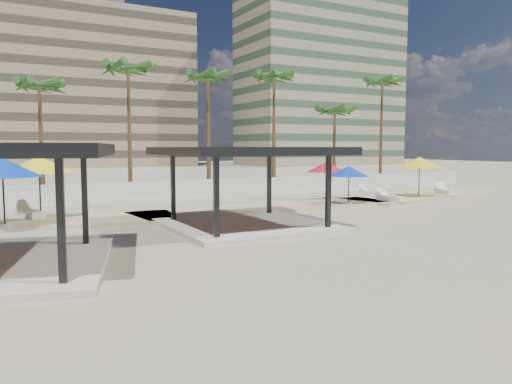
% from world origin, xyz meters
% --- Properties ---
extents(ground, '(200.00, 200.00, 0.00)m').
position_xyz_m(ground, '(0.00, 0.00, 0.00)').
color(ground, tan).
rests_on(ground, ground).
extents(promenade, '(44.45, 7.97, 0.24)m').
position_xyz_m(promenade, '(2.00, 7.67, 0.06)').
color(promenade, '#C6B284').
rests_on(promenade, ground).
extents(boundary_wall, '(56.00, 0.30, 1.20)m').
position_xyz_m(boundary_wall, '(0.00, 16.00, 0.60)').
color(boundary_wall, silver).
rests_on(boundary_wall, ground).
extents(building_mid, '(38.00, 16.00, 30.40)m').
position_xyz_m(building_mid, '(4.00, 78.00, 14.27)').
color(building_mid, '#847259').
rests_on(building_mid, ground).
extents(building_east, '(32.00, 15.00, 36.40)m').
position_xyz_m(building_east, '(48.00, 66.00, 17.27)').
color(building_east, gray).
rests_on(building_east, ground).
extents(pavilion_central, '(7.10, 7.10, 3.54)m').
position_xyz_m(pavilion_central, '(-2.32, 1.83, 2.11)').
color(pavilion_central, beige).
rests_on(pavilion_central, ground).
extents(umbrella_b, '(3.65, 3.65, 2.94)m').
position_xyz_m(umbrella_b, '(-10.07, 8.17, 2.71)').
color(umbrella_b, beige).
rests_on(umbrella_b, promenade).
extents(umbrella_c, '(3.40, 3.40, 2.40)m').
position_xyz_m(umbrella_c, '(7.16, 8.78, 2.24)').
color(umbrella_c, beige).
rests_on(umbrella_c, promenade).
extents(umbrella_d, '(3.02, 3.02, 2.25)m').
position_xyz_m(umbrella_d, '(6.56, 5.80, 2.11)').
color(umbrella_d, beige).
rests_on(umbrella_d, promenade).
extents(umbrella_e, '(3.18, 3.18, 2.70)m').
position_xyz_m(umbrella_e, '(13.46, 6.85, 2.50)').
color(umbrella_e, beige).
rests_on(umbrella_e, promenade).
extents(umbrella_f, '(4.16, 4.16, 2.91)m').
position_xyz_m(umbrella_f, '(-11.69, 5.80, 2.68)').
color(umbrella_f, beige).
rests_on(umbrella_f, promenade).
extents(lounger_a, '(1.37, 2.16, 0.78)m').
position_xyz_m(lounger_a, '(-10.57, 8.69, 0.37)').
color(lounger_a, white).
rests_on(lounger_a, promenade).
extents(lounger_b, '(0.86, 2.04, 0.75)m').
position_xyz_m(lounger_b, '(9.95, 5.85, 0.36)').
color(lounger_b, white).
rests_on(lounger_b, promenade).
extents(lounger_c, '(1.28, 2.07, 0.75)m').
position_xyz_m(lounger_c, '(11.25, 9.00, 0.36)').
color(lounger_c, white).
rests_on(lounger_c, promenade).
extents(lounger_d, '(1.36, 2.28, 0.82)m').
position_xyz_m(lounger_d, '(16.72, 7.41, 0.38)').
color(lounger_d, white).
rests_on(lounger_d, promenade).
extents(palm_c, '(3.00, 3.00, 8.35)m').
position_xyz_m(palm_c, '(-9.00, 18.10, 7.24)').
color(palm_c, brown).
rests_on(palm_c, ground).
extents(palm_d, '(3.00, 3.00, 9.95)m').
position_xyz_m(palm_d, '(-3.00, 18.90, 8.74)').
color(palm_d, brown).
rests_on(palm_d, ground).
extents(palm_e, '(3.00, 3.00, 9.69)m').
position_xyz_m(palm_e, '(3.00, 18.40, 8.50)').
color(palm_e, brown).
rests_on(palm_e, ground).
extents(palm_f, '(3.00, 3.00, 10.12)m').
position_xyz_m(palm_f, '(9.00, 18.60, 8.91)').
color(palm_f, brown).
rests_on(palm_f, ground).
extents(palm_g, '(3.00, 3.00, 7.57)m').
position_xyz_m(palm_g, '(15.00, 18.20, 6.50)').
color(palm_g, brown).
rests_on(palm_g, ground).
extents(palm_h, '(3.00, 3.00, 10.48)m').
position_xyz_m(palm_h, '(21.00, 18.80, 9.24)').
color(palm_h, brown).
rests_on(palm_h, ground).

